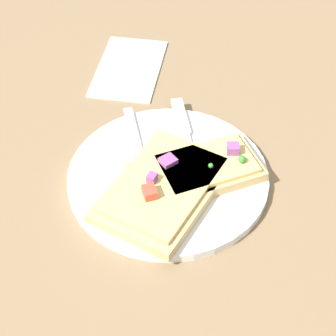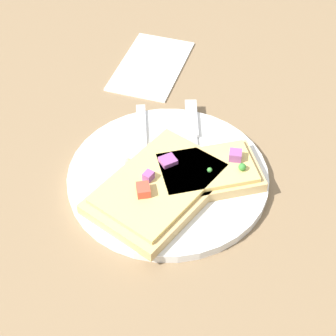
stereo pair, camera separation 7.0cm
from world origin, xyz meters
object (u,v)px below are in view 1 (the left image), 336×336
(plate, at_px, (168,177))
(napkin, at_px, (129,67))
(fork, at_px, (141,167))
(pizza_slice_main, at_px, (164,188))
(pizza_slice_corner, at_px, (207,168))
(knife, at_px, (183,138))

(plate, distance_m, napkin, 0.25)
(fork, bearing_deg, plate, 63.08)
(plate, height_order, fork, fork)
(fork, bearing_deg, pizza_slice_main, 22.09)
(pizza_slice_corner, bearing_deg, napkin, -86.61)
(plate, relative_size, napkin, 1.58)
(fork, distance_m, pizza_slice_main, 0.05)
(napkin, bearing_deg, plate, 23.78)
(plate, bearing_deg, pizza_slice_main, 0.20)
(pizza_slice_main, bearing_deg, fork, -116.64)
(knife, relative_size, pizza_slice_main, 0.96)
(pizza_slice_main, bearing_deg, napkin, -138.66)
(knife, bearing_deg, pizza_slice_main, -23.76)
(knife, distance_m, pizza_slice_corner, 0.07)
(pizza_slice_corner, bearing_deg, fork, -27.47)
(plate, xyz_separation_m, fork, (-0.00, -0.03, 0.01))
(fork, height_order, knife, knife)
(knife, xyz_separation_m, napkin, (-0.16, -0.11, -0.01))
(plate, distance_m, pizza_slice_corner, 0.05)
(plate, bearing_deg, knife, 171.44)
(pizza_slice_corner, distance_m, napkin, 0.26)
(fork, height_order, napkin, fork)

